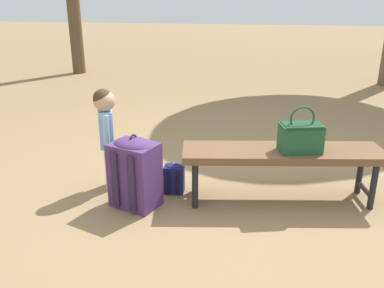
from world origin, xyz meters
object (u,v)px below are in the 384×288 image
object	(u,v)px
handbag	(301,136)
backpack_large	(135,171)
park_bench	(282,156)
backpack_small	(174,177)
child_standing	(106,123)

from	to	relation	value
handbag	backpack_large	xyz separation A→B (m)	(1.27, 0.25, -0.27)
park_bench	backpack_small	world-z (taller)	park_bench
child_standing	backpack_small	size ratio (longest dim) A/B	3.16
park_bench	backpack_large	size ratio (longest dim) A/B	2.70
backpack_small	child_standing	bearing A→B (deg)	-0.97
handbag	backpack_small	xyz separation A→B (m)	(1.01, -0.02, -0.44)
backpack_large	backpack_small	bearing A→B (deg)	-133.54
park_bench	handbag	distance (m)	0.22
park_bench	backpack_small	distance (m)	0.93
handbag	child_standing	world-z (taller)	child_standing
park_bench	backpack_small	xyz separation A→B (m)	(0.89, 0.00, -0.25)
child_standing	backpack_large	distance (m)	0.52
handbag	backpack_small	size ratio (longest dim) A/B	1.31
backpack_small	handbag	bearing A→B (deg)	178.65
backpack_large	backpack_small	distance (m)	0.41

